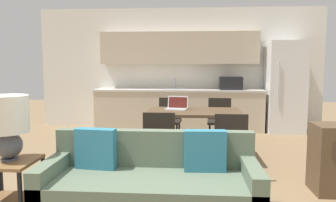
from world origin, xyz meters
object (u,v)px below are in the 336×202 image
at_px(couch, 151,183).
at_px(table_lamp, 8,121).
at_px(dining_chair_near_left, 160,139).
at_px(dining_chair_far_left, 169,119).
at_px(dining_table, 194,115).
at_px(side_table, 9,177).
at_px(dining_chair_far_right, 220,119).
at_px(refrigerator, 285,87).
at_px(laptop, 177,106).
at_px(dining_chair_near_right, 230,141).

relative_size(couch, table_lamp, 3.16).
bearing_deg(dining_chair_near_left, dining_chair_far_left, -90.45).
height_order(dining_table, table_lamp, table_lamp).
height_order(side_table, dining_chair_far_right, dining_chair_far_right).
relative_size(refrigerator, couch, 0.97).
relative_size(couch, dining_chair_far_right, 2.35).
distance_m(couch, dining_chair_far_left, 2.71).
relative_size(refrigerator, dining_table, 1.39).
bearing_deg(laptop, dining_chair_near_left, -91.06).
bearing_deg(dining_chair_far_right, dining_chair_far_left, -176.55).
distance_m(dining_chair_near_left, laptop, 0.96).
bearing_deg(side_table, table_lamp, 73.29).
relative_size(dining_chair_near_right, dining_chair_near_left, 1.00).
relative_size(dining_table, dining_chair_far_left, 1.64).
distance_m(refrigerator, couch, 4.79).
distance_m(refrigerator, dining_chair_near_left, 3.85).
relative_size(refrigerator, dining_chair_near_right, 2.27).
bearing_deg(side_table, refrigerator, 48.18).
bearing_deg(dining_table, couch, -102.41).
bearing_deg(dining_chair_far_left, refrigerator, 35.33).
height_order(couch, dining_chair_far_right, dining_chair_far_right).
height_order(dining_chair_near_left, laptop, laptop).
height_order(dining_table, laptop, laptop).
distance_m(refrigerator, table_lamp, 5.57).
relative_size(refrigerator, laptop, 5.36).
bearing_deg(side_table, dining_chair_near_left, 40.82).
xyz_separation_m(refrigerator, dining_chair_far_left, (-2.37, -1.42, -0.47)).
distance_m(table_lamp, dining_chair_near_left, 1.82).
relative_size(dining_chair_near_left, dining_chair_far_right, 1.00).
relative_size(side_table, dining_chair_near_right, 0.61).
height_order(dining_chair_far_left, laptop, laptop).
height_order(couch, side_table, couch).
relative_size(dining_chair_near_right, dining_chair_far_left, 1.00).
height_order(couch, dining_chair_far_left, dining_chair_far_left).
height_order(dining_table, dining_chair_near_right, dining_chair_near_right).
height_order(side_table, table_lamp, table_lamp).
bearing_deg(couch, table_lamp, -179.19).
bearing_deg(table_lamp, refrigerator, 48.10).
xyz_separation_m(dining_chair_near_right, dining_chair_far_right, (0.00, 1.63, 0.00)).
distance_m(dining_chair_near_right, dining_chair_far_left, 1.85).
bearing_deg(dining_chair_near_left, refrigerator, -128.66).
bearing_deg(dining_chair_near_right, couch, 52.56).
height_order(dining_chair_far_left, dining_chair_near_left, same).
height_order(refrigerator, laptop, refrigerator).
bearing_deg(dining_table, dining_chair_near_right, -61.36).
relative_size(dining_chair_near_left, laptop, 2.36).
height_order(dining_table, dining_chair_far_right, dining_chair_far_right).
height_order(dining_table, dining_chair_far_left, dining_chair_far_left).
distance_m(couch, side_table, 1.38).
relative_size(couch, dining_chair_near_left, 2.35).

